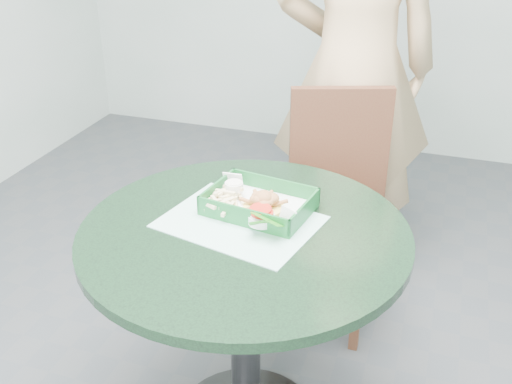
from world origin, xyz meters
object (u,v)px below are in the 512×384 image
(crab_sandwich, at_px, (265,208))
(sauce_ramekin, at_px, (231,194))
(cafe_table, at_px, (245,285))
(dining_chair, at_px, (332,192))
(food_basket, at_px, (259,212))
(diner_person, at_px, (359,9))

(crab_sandwich, relative_size, sauce_ramekin, 2.16)
(cafe_table, bearing_deg, crab_sandwich, 66.93)
(dining_chair, distance_m, sauce_ramekin, 0.69)
(dining_chair, distance_m, food_basket, 0.68)
(cafe_table, bearing_deg, sauce_ramekin, 124.13)
(food_basket, height_order, sauce_ramekin, sauce_ramekin)
(cafe_table, bearing_deg, food_basket, 86.03)
(cafe_table, height_order, dining_chair, dining_chair)
(dining_chair, bearing_deg, sauce_ramekin, -126.49)
(cafe_table, height_order, diner_person, diner_person)
(dining_chair, xyz_separation_m, sauce_ramekin, (-0.19, -0.61, 0.27))
(diner_person, xyz_separation_m, sauce_ramekin, (-0.19, -0.93, -0.38))
(food_basket, distance_m, sauce_ramekin, 0.10)
(food_basket, bearing_deg, cafe_table, -93.97)
(cafe_table, height_order, crab_sandwich, crab_sandwich)
(diner_person, bearing_deg, food_basket, 67.22)
(dining_chair, height_order, crab_sandwich, dining_chair)
(diner_person, height_order, sauce_ramekin, diner_person)
(food_basket, relative_size, sauce_ramekin, 5.39)
(dining_chair, distance_m, crab_sandwich, 0.71)
(cafe_table, bearing_deg, diner_person, 84.41)
(diner_person, distance_m, crab_sandwich, 1.05)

